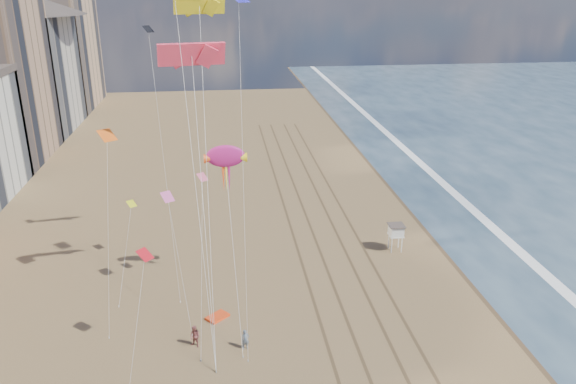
# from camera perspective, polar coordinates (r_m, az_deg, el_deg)

# --- Properties ---
(wet_sand) EXTENTS (260.00, 260.00, 0.00)m
(wet_sand) POSITION_cam_1_polar(r_m,az_deg,el_deg) (74.59, 15.74, -2.27)
(wet_sand) COLOR #42301E
(wet_sand) RESTS_ON ground
(foam) EXTENTS (260.00, 260.00, 0.00)m
(foam) POSITION_cam_1_polar(r_m,az_deg,el_deg) (76.27, 18.66, -2.08)
(foam) COLOR white
(foam) RESTS_ON ground
(tracks) EXTENTS (7.68, 120.00, 0.01)m
(tracks) POSITION_cam_1_polar(r_m,az_deg,el_deg) (61.21, 4.84, -6.76)
(tracks) COLOR brown
(tracks) RESTS_ON ground
(lifeguard_stand) EXTENTS (1.71, 1.71, 3.10)m
(lifeguard_stand) POSITION_cam_1_polar(r_m,az_deg,el_deg) (62.89, 10.92, -3.89)
(lifeguard_stand) COLOR silver
(lifeguard_stand) RESTS_ON ground
(grounded_kite) EXTENTS (2.27, 2.20, 0.22)m
(grounded_kite) POSITION_cam_1_polar(r_m,az_deg,el_deg) (51.59, -7.18, -12.46)
(grounded_kite) COLOR #F84214
(grounded_kite) RESTS_ON ground
(show_kite) EXTENTS (3.98, 6.33, 17.06)m
(show_kite) POSITION_cam_1_polar(r_m,az_deg,el_deg) (51.28, -6.37, 3.59)
(show_kite) COLOR #AC1A6F
(show_kite) RESTS_ON ground
(kite_flyer_a) EXTENTS (0.71, 0.54, 1.75)m
(kite_flyer_a) POSITION_cam_1_polar(r_m,az_deg,el_deg) (47.23, -4.36, -14.72)
(kite_flyer_a) COLOR slate
(kite_flyer_a) RESTS_ON ground
(kite_flyer_b) EXTENTS (1.18, 1.13, 1.92)m
(kite_flyer_b) POSITION_cam_1_polar(r_m,az_deg,el_deg) (47.90, -9.43, -14.28)
(kite_flyer_b) COLOR #934D4B
(kite_flyer_b) RESTS_ON ground
(small_kites) EXTENTS (13.83, 18.63, 21.32)m
(small_kites) POSITION_cam_1_polar(r_m,az_deg,el_deg) (49.93, -12.67, 6.11)
(small_kites) COLOR #D3529D
(small_kites) RESTS_ON ground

